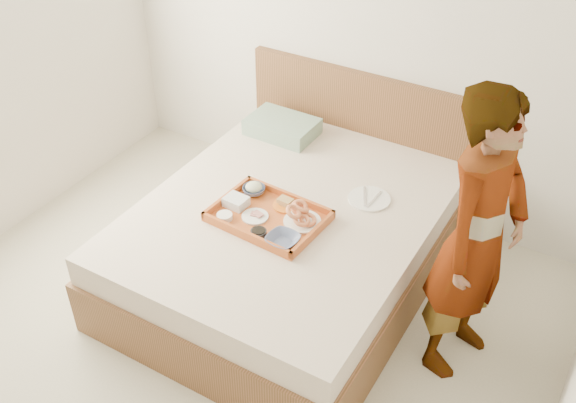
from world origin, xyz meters
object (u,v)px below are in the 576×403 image
(tray, at_px, (268,216))
(dinner_plate, at_px, (369,199))
(person, at_px, (478,239))
(bed, at_px, (289,242))

(tray, relative_size, dinner_plate, 2.45)
(dinner_plate, distance_m, person, 0.84)
(bed, height_order, tray, tray)
(bed, distance_m, person, 1.20)
(person, bearing_deg, tray, 108.01)
(bed, bearing_deg, dinner_plate, 38.67)
(bed, relative_size, person, 1.25)
(tray, relative_size, person, 0.38)
(dinner_plate, bearing_deg, bed, -141.33)
(tray, xyz_separation_m, dinner_plate, (0.41, 0.45, -0.02))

